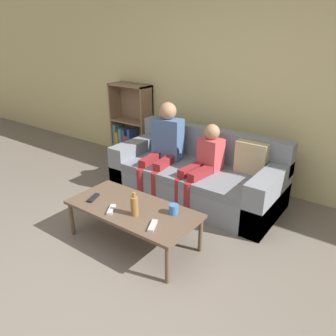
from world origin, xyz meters
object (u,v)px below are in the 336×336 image
Objects in this scene: coffee_table at (133,211)px; bottle at (134,205)px; bookshelf at (131,129)px; tv_remote_0 at (153,226)px; person_adult at (164,142)px; cup_near at (174,209)px; person_child at (204,161)px; tv_remote_1 at (93,198)px; tv_remote_2 at (111,210)px; couch at (198,176)px.

bottle reaches higher than coffee_table.
bookshelf reaches higher than tv_remote_0.
person_adult is 1.28m from cup_near.
bookshelf is at bearing 132.87° from bottle.
cup_near is at bearing -39.23° from bookshelf.
person_adult reaches higher than cup_near.
coffee_table is (1.59, -1.74, -0.11)m from bookshelf.
person_child reaches higher than coffee_table.
coffee_table is at bearing -159.53° from cup_near.
coffee_table is 0.44m from tv_remote_1.
person_adult is 1.19× the size of person_child.
bookshelf is 1.32m from person_adult.
person_adult is at bearing 97.97° from tv_remote_0.
person_child is 5.55× the size of tv_remote_2.
bookshelf is 0.93× the size of coffee_table.
tv_remote_2 is at bearing -94.94° from couch.
person_child is at bearing -40.43° from couch.
coffee_table is at bearing -6.10° from tv_remote_1.
couch reaches higher than bottle.
tv_remote_0 is 0.27m from bottle.
bottle is (-0.03, -1.15, -0.06)m from person_child.
cup_near is at bearing -68.17° from person_child.
person_child is 1.24m from tv_remote_0.
person_adult is at bearing 130.31° from cup_near.
couch is 22.69× the size of cup_near.
tv_remote_1 is 0.54m from bottle.
tv_remote_2 is (-0.49, -0.29, -0.03)m from cup_near.
tv_remote_0 is at bearing -13.20° from bottle.
bookshelf is at bearing 166.16° from person_child.
couch is at bearing 90.28° from coffee_table.
bookshelf is 6.70× the size of tv_remote_0.
bookshelf is 2.71m from tv_remote_0.
person_child is (0.13, 1.07, 0.19)m from coffee_table.
couch is 1.35m from tv_remote_2.
person_child reaches higher than tv_remote_2.
person_adult is 6.58× the size of tv_remote_2.
bookshelf is 1.24× the size of person_child.
couch is at bearing 94.87° from bottle.
bookshelf reaches higher than bottle.
tv_remote_1 is (-0.42, -1.28, 0.13)m from couch.
tv_remote_0 and tv_remote_1 have the same top height.
person_adult reaches higher than bottle.
tv_remote_2 is at bearing -82.04° from person_adult.
tv_remote_2 is (-0.12, -0.16, 0.04)m from coffee_table.
person_adult is at bearing -176.12° from person_child.
bookshelf reaches higher than tv_remote_1.
person_child is (0.14, -0.12, 0.27)m from couch.
person_child is at bearing 104.30° from cup_near.
person_child is at bearing -10.17° from person_adult.
couch is at bearing 80.39° from tv_remote_0.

